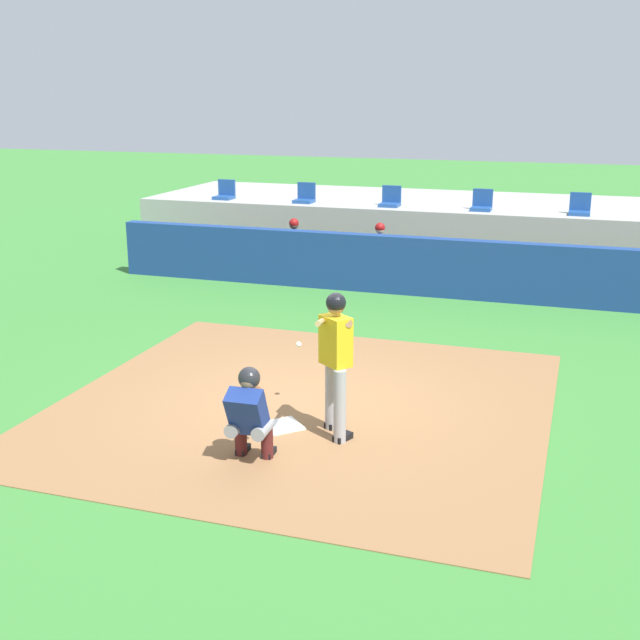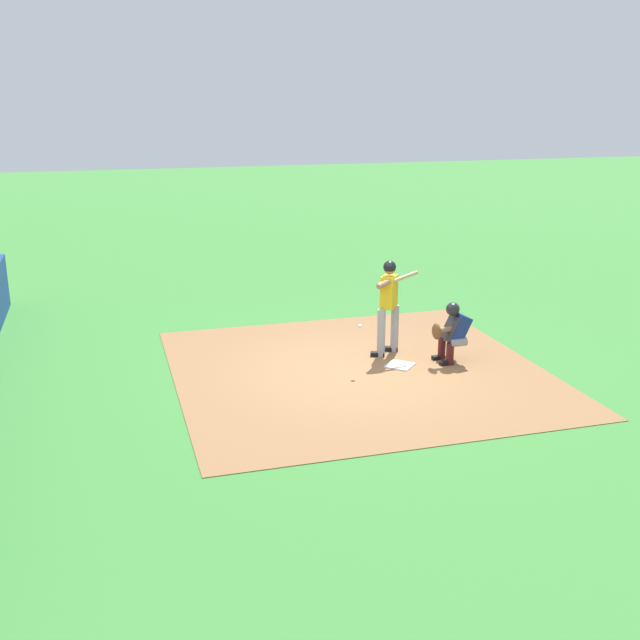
% 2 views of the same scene
% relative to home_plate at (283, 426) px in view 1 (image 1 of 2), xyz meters
% --- Properties ---
extents(ground_plane, '(80.00, 80.00, 0.00)m').
position_rel_home_plate_xyz_m(ground_plane, '(0.00, 0.80, -0.02)').
color(ground_plane, '#387A33').
extents(dirt_infield, '(6.40, 6.40, 0.01)m').
position_rel_home_plate_xyz_m(dirt_infield, '(0.00, 0.80, -0.02)').
color(dirt_infield, olive).
rests_on(dirt_infield, ground).
extents(home_plate, '(0.62, 0.62, 0.02)m').
position_rel_home_plate_xyz_m(home_plate, '(0.00, 0.00, 0.00)').
color(home_plate, white).
rests_on(home_plate, dirt_infield).
extents(batter_at_plate, '(0.52, 0.91, 1.80)m').
position_rel_home_plate_xyz_m(batter_at_plate, '(0.69, -0.02, 1.01)').
color(batter_at_plate, '#99999E').
rests_on(batter_at_plate, ground).
extents(catcher_crouched, '(0.49, 2.15, 1.13)m').
position_rel_home_plate_xyz_m(catcher_crouched, '(-0.02, -0.98, 0.59)').
color(catcher_crouched, gray).
rests_on(catcher_crouched, ground).
extents(dugout_wall, '(13.00, 0.30, 1.20)m').
position_rel_home_plate_xyz_m(dugout_wall, '(0.00, 7.30, 0.58)').
color(dugout_wall, navy).
rests_on(dugout_wall, ground).
extents(dugout_bench, '(11.80, 0.44, 0.45)m').
position_rel_home_plate_xyz_m(dugout_bench, '(0.00, 8.30, 0.20)').
color(dugout_bench, olive).
rests_on(dugout_bench, ground).
extents(dugout_player_0, '(0.49, 0.70, 1.30)m').
position_rel_home_plate_xyz_m(dugout_player_0, '(-2.85, 8.14, 0.65)').
color(dugout_player_0, '#939399').
rests_on(dugout_player_0, ground).
extents(dugout_player_1, '(0.49, 0.70, 1.30)m').
position_rel_home_plate_xyz_m(dugout_player_1, '(-0.85, 8.14, 0.65)').
color(dugout_player_1, '#939399').
rests_on(dugout_player_1, ground).
extents(stands_platform, '(15.00, 4.40, 1.40)m').
position_rel_home_plate_xyz_m(stands_platform, '(0.00, 11.70, 0.68)').
color(stands_platform, '#9E9E99').
rests_on(stands_platform, ground).
extents(stadium_seat_0, '(0.46, 0.46, 0.48)m').
position_rel_home_plate_xyz_m(stadium_seat_0, '(-5.42, 10.18, 1.51)').
color(stadium_seat_0, '#1E478C').
rests_on(stadium_seat_0, stands_platform).
extents(stadium_seat_1, '(0.46, 0.46, 0.48)m').
position_rel_home_plate_xyz_m(stadium_seat_1, '(-3.25, 10.18, 1.51)').
color(stadium_seat_1, '#1E478C').
rests_on(stadium_seat_1, stands_platform).
extents(stadium_seat_2, '(0.46, 0.46, 0.48)m').
position_rel_home_plate_xyz_m(stadium_seat_2, '(-1.08, 10.18, 1.51)').
color(stadium_seat_2, '#1E478C').
rests_on(stadium_seat_2, stands_platform).
extents(stadium_seat_3, '(0.46, 0.46, 0.48)m').
position_rel_home_plate_xyz_m(stadium_seat_3, '(1.08, 10.18, 1.51)').
color(stadium_seat_3, '#1E478C').
rests_on(stadium_seat_3, stands_platform).
extents(stadium_seat_4, '(0.46, 0.46, 0.48)m').
position_rel_home_plate_xyz_m(stadium_seat_4, '(3.25, 10.18, 1.51)').
color(stadium_seat_4, '#1E478C').
rests_on(stadium_seat_4, stands_platform).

